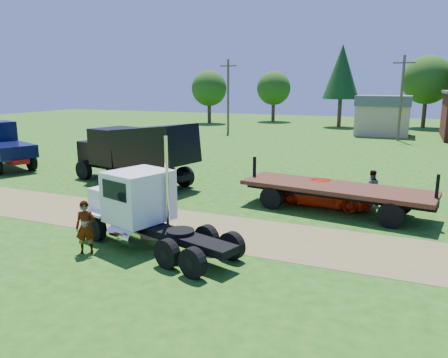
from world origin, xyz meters
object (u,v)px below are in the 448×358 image
at_px(orange_pickup, 327,193).
at_px(spectator_a, 86,227).
at_px(white_semi_tractor, 140,207).
at_px(black_dump_truck, 136,150).
at_px(flatbed_trailer, 335,192).

height_order(orange_pickup, spectator_a, spectator_a).
bearing_deg(spectator_a, white_semi_tractor, 25.04).
xyz_separation_m(white_semi_tractor, black_dump_truck, (-5.97, 8.56, 0.69)).
height_order(white_semi_tractor, flatbed_trailer, white_semi_tractor).
bearing_deg(flatbed_trailer, orange_pickup, 128.15).
height_order(orange_pickup, flatbed_trailer, flatbed_trailer).
relative_size(flatbed_trailer, spectator_a, 4.75).
height_order(white_semi_tractor, black_dump_truck, white_semi_tractor).
distance_m(black_dump_truck, flatbed_trailer, 12.21).
bearing_deg(orange_pickup, white_semi_tractor, 149.73).
bearing_deg(spectator_a, orange_pickup, 27.28).
distance_m(black_dump_truck, orange_pickup, 11.63).
xyz_separation_m(flatbed_trailer, spectator_a, (-7.35, -8.91, -0.01)).
distance_m(white_semi_tractor, black_dump_truck, 10.46).
distance_m(orange_pickup, spectator_a, 11.98).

